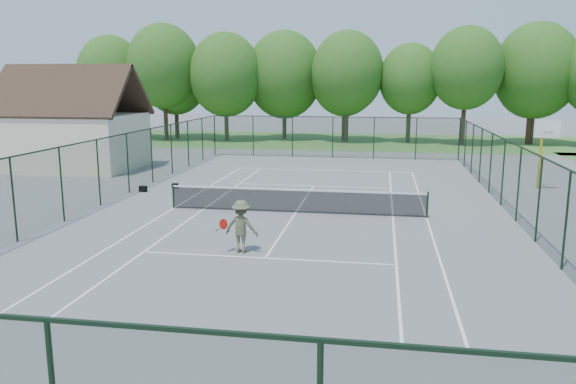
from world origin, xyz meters
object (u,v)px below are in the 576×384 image
object	(u,v)px
sports_bag_a	(143,189)
tennis_net	(296,200)
basketball_goal	(544,140)
tennis_player	(241,226)

from	to	relation	value
sports_bag_a	tennis_net	bearing A→B (deg)	-7.31
tennis_net	basketball_goal	xyz separation A→B (m)	(11.82, 7.38, 1.99)
basketball_goal	tennis_player	bearing A→B (deg)	-133.83
tennis_net	basketball_goal	bearing A→B (deg)	31.99
tennis_net	sports_bag_a	xyz separation A→B (m)	(-8.41, 3.34, -0.42)
tennis_net	basketball_goal	distance (m)	14.08
basketball_goal	sports_bag_a	xyz separation A→B (m)	(-20.23, -4.05, -2.42)
tennis_net	tennis_player	distance (m)	5.95
tennis_net	tennis_player	size ratio (longest dim) A/B	5.81
sports_bag_a	tennis_player	xyz separation A→B (m)	(7.50, -9.21, 0.72)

